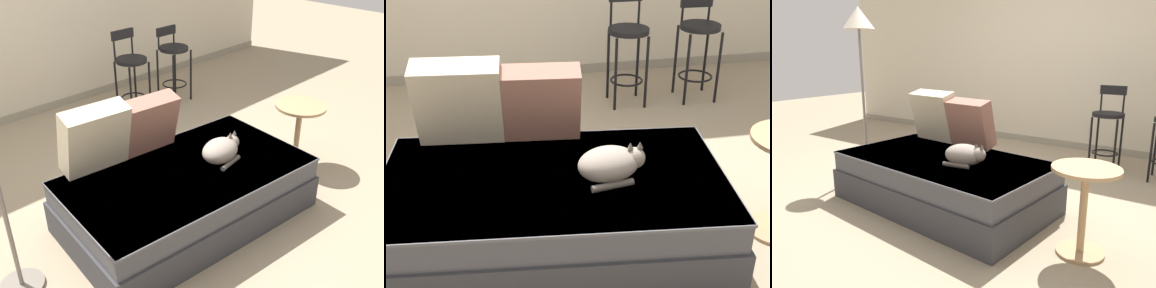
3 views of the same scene
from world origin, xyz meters
TOP-DOWN VIEW (x-y plane):
  - ground_plane at (0.00, 0.00)m, footprint 16.00×16.00m
  - wall_baseboard_trim at (0.00, 2.20)m, footprint 8.00×0.02m
  - couch at (0.00, -0.40)m, footprint 1.92×1.22m
  - throw_pillow_corner at (-0.46, 0.07)m, footprint 0.51×0.33m
  - throw_pillow_middle at (-0.00, 0.02)m, footprint 0.46×0.30m
  - cat at (0.29, -0.48)m, footprint 0.37×0.29m
  - bar_stool_near_window at (0.90, 1.41)m, footprint 0.34×0.34m
  - bar_stool_by_doorway at (1.52, 1.41)m, footprint 0.34×0.34m

SIDE VIEW (x-z plane):
  - ground_plane at x=0.00m, z-range 0.00..0.00m
  - wall_baseboard_trim at x=0.00m, z-range 0.00..0.09m
  - couch at x=0.00m, z-range 0.00..0.44m
  - cat at x=0.29m, z-range 0.42..0.62m
  - bar_stool_by_doorway at x=1.52m, z-range 0.09..0.96m
  - bar_stool_near_window at x=0.90m, z-range 0.07..1.02m
  - throw_pillow_middle at x=0.00m, z-range 0.43..0.89m
  - throw_pillow_corner at x=-0.46m, z-range 0.43..0.94m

